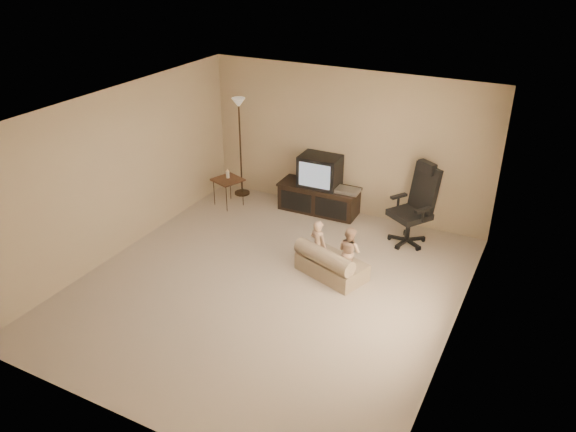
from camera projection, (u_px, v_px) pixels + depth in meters
name	position (u px, v px, depth m)	size (l,w,h in m)	color
floor	(268.00, 286.00, 7.84)	(5.50, 5.50, 0.00)	#AF9F8B
room_shell	(266.00, 187.00, 7.16)	(5.50, 5.50, 5.50)	white
tv_stand	(320.00, 189.00, 9.77)	(1.46, 0.57, 1.04)	black
office_chair	(414.00, 215.00, 8.76)	(0.85, 0.85, 1.33)	black
side_table	(228.00, 180.00, 9.98)	(0.59, 0.59, 0.69)	brown
floor_lamp	(239.00, 125.00, 10.03)	(0.29, 0.29, 1.84)	#2F2115
child_sofa	(330.00, 264.00, 8.00)	(1.11, 0.85, 0.48)	tan
toddler_left	(318.00, 245.00, 8.07)	(0.29, 0.21, 0.79)	tan
toddler_right	(349.00, 251.00, 7.96)	(0.37, 0.20, 0.76)	tan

